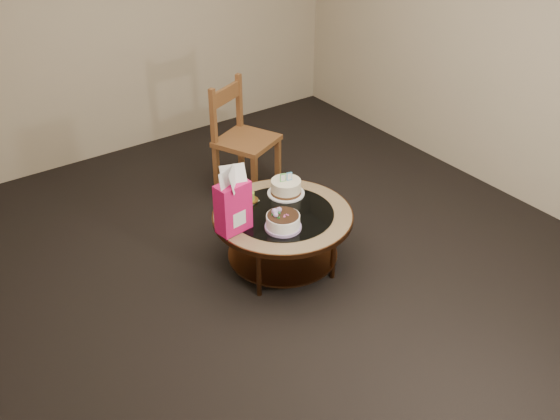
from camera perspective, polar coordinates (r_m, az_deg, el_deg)
ground at (r=4.75m, az=0.24°, el=-4.89°), size 5.00×5.00×0.00m
room_walls at (r=4.01m, az=0.29°, el=12.93°), size 4.52×5.02×2.61m
coffee_table at (r=4.53m, az=0.25°, el=-1.09°), size 1.02×1.02×0.46m
decorated_cake at (r=4.29m, az=0.26°, el=-1.11°), size 0.26×0.26×0.15m
cream_cake at (r=4.68m, az=0.55°, el=2.07°), size 0.28×0.28×0.18m
gift_bag at (r=4.19m, az=-4.34°, el=0.85°), size 0.25×0.19×0.47m
pillar_candle at (r=4.60m, az=-2.69°, el=1.06°), size 0.12×0.12×0.09m
dining_chair at (r=5.45m, az=-3.45°, el=6.55°), size 0.61×0.61×1.00m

